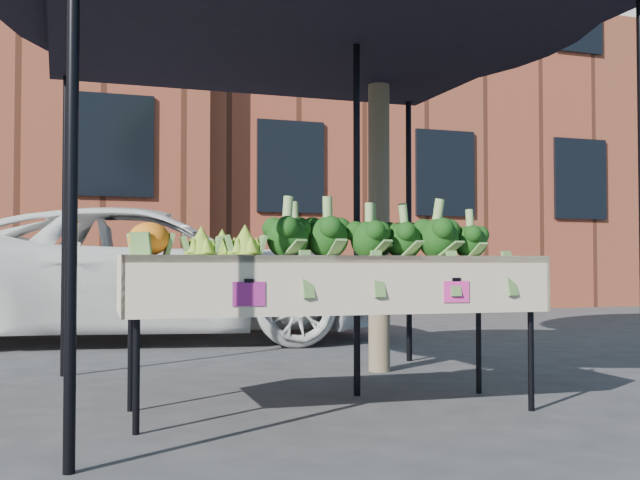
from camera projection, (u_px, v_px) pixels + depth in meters
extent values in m
plane|color=#2D2D2F|center=(295.00, 411.00, 4.50)|extent=(90.00, 90.00, 0.00)
cube|color=#BCAE99|center=(331.00, 333.00, 4.50)|extent=(2.43, 0.91, 0.90)
cube|color=#F22D8C|center=(254.00, 294.00, 3.94)|extent=(0.17, 0.01, 0.12)
cube|color=#E62B97|center=(457.00, 291.00, 4.32)|extent=(0.17, 0.01, 0.12)
ellipsoid|color=#17330D|center=(373.00, 232.00, 4.63)|extent=(1.40, 0.60, 0.29)
ellipsoid|color=#A5BB33|center=(219.00, 235.00, 4.29)|extent=(0.45, 0.49, 0.22)
ellipsoid|color=orange|center=(149.00, 236.00, 4.13)|extent=(0.22, 0.22, 0.20)
imported|color=white|center=(151.00, 106.00, 8.82)|extent=(1.86, 2.66, 5.33)
cube|color=brown|center=(421.00, 124.00, 18.71)|extent=(12.00, 8.00, 8.50)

